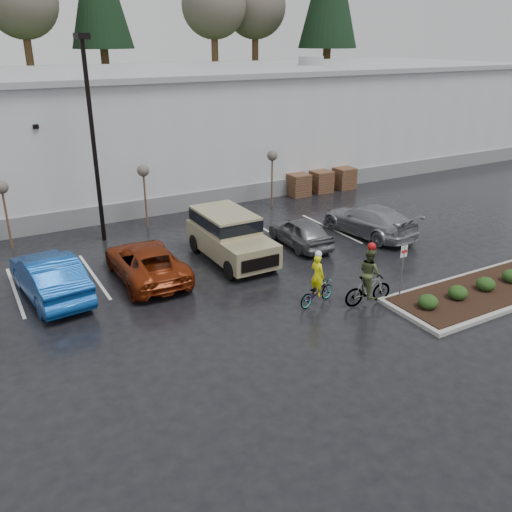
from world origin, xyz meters
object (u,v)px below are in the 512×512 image
lamppost (91,119)px  pallet_stack_c (344,178)px  suv_tan (231,238)px  cyclist_olive (369,282)px  pallet_stack_b (321,181)px  car_grey (300,232)px  cyclist_hivis (317,287)px  car_blue (50,276)px  sapling_west (2,191)px  car_far_silver (369,220)px  car_red (146,262)px  sapling_mid (143,174)px  fire_lane_sign (403,265)px  sapling_east (272,159)px  pallet_stack_a (298,185)px

lamppost → pallet_stack_c: lamppost is taller
suv_tan → cyclist_olive: 6.64m
pallet_stack_b → car_grey: 9.64m
car_grey → cyclist_hivis: 5.99m
pallet_stack_b → car_blue: 18.93m
sapling_west → car_far_silver: 17.02m
sapling_west → car_red: size_ratio=0.62×
sapling_mid → cyclist_hivis: sapling_mid is taller
car_red → car_far_silver: bearing=179.6°
pallet_stack_b → fire_lane_sign: (-6.40, -13.80, 0.73)m
car_red → car_grey: 7.47m
sapling_east → car_blue: bearing=-155.2°
car_grey → pallet_stack_a: bearing=-120.1°
sapling_east → fire_lane_sign: bearing=-99.8°
car_blue → cyclist_olive: size_ratio=2.12×
car_far_silver → cyclist_hivis: size_ratio=2.48×
lamppost → sapling_mid: 4.00m
car_blue → car_far_silver: 14.88m
sapling_mid → pallet_stack_b: sapling_mid is taller
pallet_stack_c → fire_lane_sign: (-8.20, -13.80, 0.73)m
sapling_mid → suv_tan: sapling_mid is taller
car_far_silver → lamppost: bearing=-32.5°
car_blue → car_far_silver: bearing=172.0°
car_grey → car_far_silver: car_far_silver is taller
lamppost → cyclist_olive: lamppost is taller
lamppost → sapling_east: bearing=5.7°
sapling_mid → pallet_stack_b: 11.92m
pallet_stack_c → cyclist_olive: bearing=-125.0°
pallet_stack_c → cyclist_olive: cyclist_olive is taller
car_grey → car_blue: bearing=2.6°
fire_lane_sign → lamppost: bearing=123.5°
sapling_mid → cyclist_hivis: bearing=-77.8°
lamppost → pallet_stack_c: size_ratio=6.83×
pallet_stack_c → cyclist_olive: (-9.42, -13.44, 0.19)m
pallet_stack_c → car_red: 17.28m
lamppost → car_blue: size_ratio=1.81×
sapling_east → car_blue: sapling_east is taller
fire_lane_sign → car_grey: 6.63m
fire_lane_sign → car_red: size_ratio=0.43×
suv_tan → fire_lane_sign: bearing=-61.2°
sapling_west → car_grey: bearing=-27.8°
pallet_stack_a → cyclist_hivis: bearing=-121.0°
sapling_east → pallet_stack_b: size_ratio=2.37×
lamppost → cyclist_olive: bearing=-60.1°
sapling_west → car_blue: sapling_west is taller
lamppost → cyclist_olive: (6.58, -11.44, -4.82)m
car_grey → pallet_stack_b: bearing=-128.6°
car_far_silver → cyclist_olive: (-4.97, -5.81, 0.12)m
sapling_east → car_far_silver: (1.55, -6.64, -1.98)m
sapling_east → pallet_stack_b: sapling_east is taller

